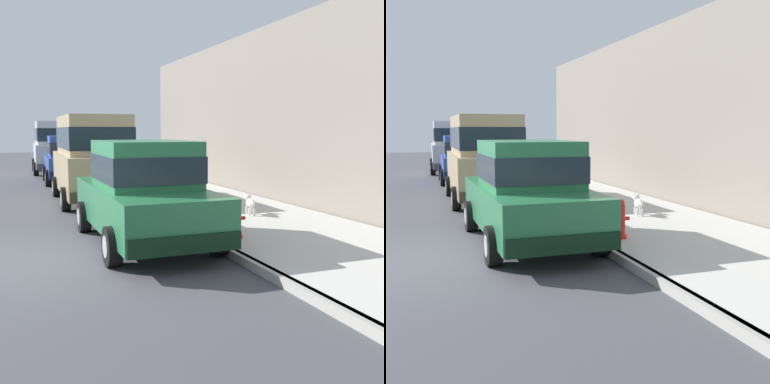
# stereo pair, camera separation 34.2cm
# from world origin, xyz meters

# --- Properties ---
(ground_plane) EXTENTS (80.00, 80.00, 0.00)m
(ground_plane) POSITION_xyz_m (0.00, 0.00, 0.00)
(ground_plane) COLOR #424247
(curb) EXTENTS (0.16, 64.00, 0.14)m
(curb) POSITION_xyz_m (3.20, 0.00, 0.07)
(curb) COLOR gray
(curb) RESTS_ON ground
(sidewalk) EXTENTS (3.60, 64.00, 0.14)m
(sidewalk) POSITION_xyz_m (5.00, 0.00, 0.07)
(sidewalk) COLOR #B7B5AD
(sidewalk) RESTS_ON ground
(car_green_sedan) EXTENTS (2.04, 4.60, 1.92)m
(car_green_sedan) POSITION_xyz_m (2.12, 0.52, 0.98)
(car_green_sedan) COLOR #23663D
(car_green_sedan) RESTS_ON ground
(car_tan_van) EXTENTS (2.22, 4.94, 2.52)m
(car_tan_van) POSITION_xyz_m (2.17, 6.21, 1.39)
(car_tan_van) COLOR tan
(car_tan_van) RESTS_ON ground
(car_blue_hatchback) EXTENTS (2.05, 3.86, 1.88)m
(car_blue_hatchback) POSITION_xyz_m (2.16, 11.71, 0.98)
(car_blue_hatchback) COLOR #28479E
(car_blue_hatchback) RESTS_ON ground
(car_silver_van) EXTENTS (2.26, 4.96, 2.52)m
(car_silver_van) POSITION_xyz_m (2.12, 16.82, 1.39)
(car_silver_van) COLOR #BCBCC1
(car_silver_van) RESTS_ON ground
(dog_white) EXTENTS (0.32, 0.74, 0.49)m
(dog_white) POSITION_xyz_m (5.07, 1.86, 0.43)
(dog_white) COLOR white
(dog_white) RESTS_ON sidewalk
(fire_hydrant) EXTENTS (0.34, 0.24, 0.72)m
(fire_hydrant) POSITION_xyz_m (3.65, -0.28, 0.48)
(fire_hydrant) COLOR red
(fire_hydrant) RESTS_ON sidewalk
(building_facade) EXTENTS (0.50, 20.00, 5.06)m
(building_facade) POSITION_xyz_m (7.10, 4.31, 2.53)
(building_facade) COLOR slate
(building_facade) RESTS_ON ground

